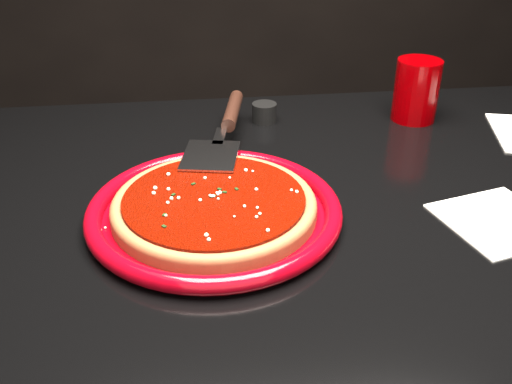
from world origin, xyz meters
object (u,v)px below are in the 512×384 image
pizza_server (224,128)px  ramekin (264,113)px  table (295,372)px  cup (416,90)px  plate (214,210)px

pizza_server → ramekin: 0.15m
table → cup: bearing=43.8°
plate → cup: 0.50m
table → pizza_server: bearing=126.2°
plate → ramekin: 0.35m
pizza_server → cup: (0.36, 0.10, 0.01)m
plate → pizza_server: pizza_server is taller
table → ramekin: ramekin is taller
table → cup: cup is taller
table → ramekin: 0.48m
cup → plate: bearing=-142.0°
plate → pizza_server: 0.21m
cup → pizza_server: bearing=-164.3°
plate → pizza_server: size_ratio=1.00×
table → ramekin: (-0.02, 0.27, 0.39)m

